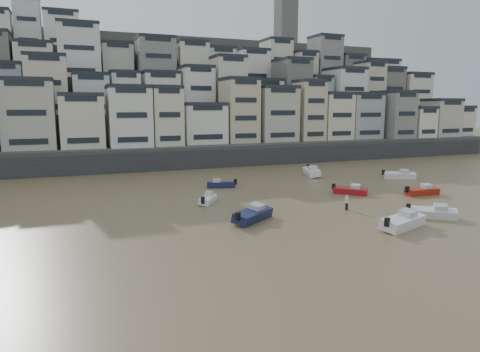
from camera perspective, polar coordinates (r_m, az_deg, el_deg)
name	(u,v)px	position (r m, az deg, el deg)	size (l,w,h in m)	color
harbor_wall	(208,158)	(82.23, -4.31, 2.35)	(140.00, 3.00, 3.50)	#38383A
hillside	(181,102)	(121.34, -7.93, 9.80)	(141.04, 66.00, 50.00)	#4C4C47
boat_a	(403,220)	(43.83, 20.93, -5.48)	(6.11, 2.00, 1.67)	white
boat_b	(433,211)	(49.09, 24.33, -4.32)	(5.13, 1.68, 1.40)	silver
boat_c	(253,213)	(43.59, 1.72, -4.99)	(5.87, 1.92, 1.60)	#151C43
boat_d	(422,190)	(61.31, 23.11, -1.70)	(5.06, 1.66, 1.38)	maroon
boat_h	(221,183)	(61.89, -2.57, -0.95)	(4.44, 1.45, 1.21)	#151B42
boat_g	(400,174)	(73.82, 20.50, 0.22)	(5.36, 1.76, 1.46)	silver
boat_e	(350,189)	(58.75, 14.51, -1.74)	(4.75, 1.55, 1.30)	maroon
boat_f	(208,198)	(51.86, -4.31, -2.96)	(4.33, 1.42, 1.18)	white
boat_i	(312,171)	(73.13, 9.53, 0.72)	(6.50, 2.13, 1.77)	silver
person_pink	(347,202)	(49.58, 14.05, -3.44)	(0.44, 0.44, 1.74)	#EFA9A8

